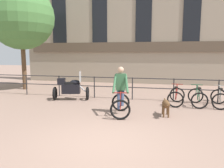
# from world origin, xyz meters

# --- Properties ---
(ground_plane) EXTENTS (60.00, 60.00, 0.00)m
(ground_plane) POSITION_xyz_m (0.00, 0.00, 0.00)
(ground_plane) COLOR #8E7060
(canal_railing) EXTENTS (15.05, 0.05, 1.05)m
(canal_railing) POSITION_xyz_m (-0.00, 5.20, 0.71)
(canal_railing) COLOR #232326
(canal_railing) RESTS_ON ground_plane
(building_facade) EXTENTS (18.00, 0.72, 8.56)m
(building_facade) POSITION_xyz_m (0.00, 10.99, 4.26)
(building_facade) COLOR gray
(building_facade) RESTS_ON ground_plane
(cyclist_with_bike) EXTENTS (0.87, 1.27, 1.70)m
(cyclist_with_bike) POSITION_xyz_m (-0.08, 2.61, 0.76)
(cyclist_with_bike) COLOR black
(cyclist_with_bike) RESTS_ON ground_plane
(dog) EXTENTS (0.29, 1.00, 0.60)m
(dog) POSITION_xyz_m (1.50, 2.67, 0.42)
(dog) COLOR brown
(dog) RESTS_ON ground_plane
(parked_motorcycle) EXTENTS (1.74, 1.02, 1.35)m
(parked_motorcycle) POSITION_xyz_m (-2.80, 4.47, 0.56)
(parked_motorcycle) COLOR black
(parked_motorcycle) RESTS_ON ground_plane
(parked_bicycle_near_lamp) EXTENTS (0.80, 1.19, 0.86)m
(parked_bicycle_near_lamp) POSITION_xyz_m (1.96, 4.54, 0.36)
(parked_bicycle_near_lamp) COLOR black
(parked_bicycle_near_lamp) RESTS_ON ground_plane
(parked_bicycle_mid_left) EXTENTS (0.66, 1.11, 0.86)m
(parked_bicycle_mid_left) POSITION_xyz_m (2.81, 4.54, 0.36)
(parked_bicycle_mid_left) COLOR black
(parked_bicycle_mid_left) RESTS_ON ground_plane
(parked_bicycle_mid_right) EXTENTS (0.83, 1.20, 0.86)m
(parked_bicycle_mid_right) POSITION_xyz_m (3.65, 4.54, 0.36)
(parked_bicycle_mid_right) COLOR black
(parked_bicycle_mid_right) RESTS_ON ground_plane
(tree_canalside_left) EXTENTS (3.81, 3.81, 6.19)m
(tree_canalside_left) POSITION_xyz_m (-6.77, 6.73, 4.27)
(tree_canalside_left) COLOR brown
(tree_canalside_left) RESTS_ON ground_plane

